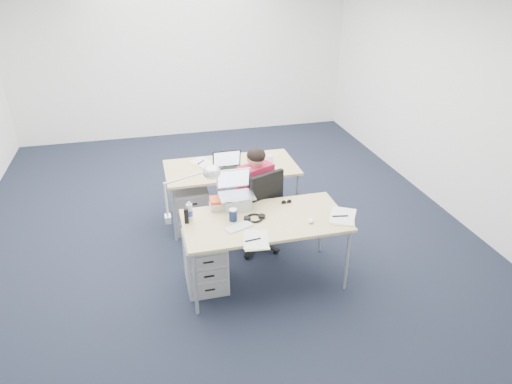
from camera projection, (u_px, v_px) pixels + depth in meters
floor at (220, 226)px, 5.74m from camera, size 7.00×7.00×0.00m
room at (214, 92)px, 4.95m from camera, size 6.02×7.02×2.80m
desk_near at (265, 223)px, 4.48m from camera, size 1.60×0.80×0.73m
desk_far at (231, 170)px, 5.60m from camera, size 1.60×0.80×0.73m
office_chair at (257, 225)px, 5.21m from camera, size 0.83×0.83×1.00m
seated_person at (249, 194)px, 5.19m from camera, size 0.56×0.73×1.21m
drawer_pedestal_near at (205, 261)px, 4.61m from camera, size 0.40×0.50×0.55m
drawer_pedestal_far at (191, 207)px, 5.62m from camera, size 0.40×0.50×0.55m
silver_laptop at (236, 191)px, 4.58m from camera, size 0.35×0.28×0.37m
wireless_keyboard at (239, 227)px, 4.32m from camera, size 0.29×0.20×0.01m
computer_mouse at (311, 221)px, 4.41m from camera, size 0.08×0.10×0.03m
headphones at (255, 217)px, 4.46m from camera, size 0.22×0.17×0.04m
can_koozie at (233, 215)px, 4.41m from camera, size 0.09×0.09×0.13m
water_bottle at (190, 211)px, 4.41m from camera, size 0.07×0.07×0.20m
bear_figurine at (229, 202)px, 4.62m from camera, size 0.09×0.07×0.15m
book_stack at (221, 203)px, 4.65m from camera, size 0.24×0.19×0.10m
cordless_phone at (186, 216)px, 4.36m from camera, size 0.05×0.03×0.15m
papers_left at (255, 240)px, 4.12m from camera, size 0.28×0.35×0.01m
papers_right at (342, 217)px, 4.49m from camera, size 0.36×0.41×0.01m
sunglasses at (286, 202)px, 4.74m from camera, size 0.12×0.06×0.03m
desk_lamp at (184, 194)px, 4.32m from camera, size 0.54×0.37×0.57m
dark_laptop at (229, 162)px, 5.38m from camera, size 0.35×0.33×0.25m
far_cup at (270, 160)px, 5.63m from camera, size 0.09×0.09×0.11m
far_papers at (202, 163)px, 5.66m from camera, size 0.34×0.37×0.01m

